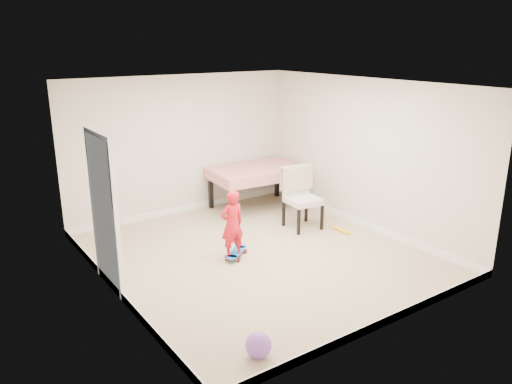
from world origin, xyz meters
TOP-DOWN VIEW (x-y plane):
  - ground at (0.00, 0.00)m, footprint 5.00×5.00m
  - ceiling at (0.00, 0.00)m, footprint 4.50×5.00m
  - wall_back at (0.00, 2.48)m, footprint 4.50×0.04m
  - wall_front at (0.00, -2.48)m, footprint 4.50×0.04m
  - wall_left at (-2.23, 0.00)m, footprint 0.04×5.00m
  - wall_right at (2.23, 0.00)m, footprint 0.04×5.00m
  - door at (-2.22, 0.30)m, footprint 0.11×0.94m
  - baseboard_back at (0.00, 2.49)m, footprint 4.50×0.02m
  - baseboard_front at (0.00, -2.49)m, footprint 4.50×0.02m
  - baseboard_left at (-2.24, 0.00)m, footprint 0.02×5.00m
  - baseboard_right at (2.24, 0.00)m, footprint 0.02×5.00m
  - dining_table at (1.27, 1.88)m, footprint 1.82×1.22m
  - dining_chair at (1.31, 0.51)m, footprint 0.66×0.73m
  - skateboard at (-0.32, 0.13)m, footprint 0.61×0.55m
  - child at (-0.41, 0.10)m, footprint 0.38×0.25m
  - balloon at (-1.49, -2.14)m, footprint 0.28×0.28m
  - foam_toy at (1.74, -0.03)m, footprint 0.07×0.40m

SIDE VIEW (x-z plane):
  - ground at x=0.00m, z-range 0.00..0.00m
  - foam_toy at x=1.74m, z-range 0.00..0.06m
  - skateboard at x=-0.32m, z-range 0.00..0.09m
  - baseboard_back at x=0.00m, z-range 0.00..0.12m
  - baseboard_front at x=0.00m, z-range 0.00..0.12m
  - baseboard_left at x=-2.24m, z-range 0.00..0.12m
  - baseboard_right at x=2.24m, z-range 0.00..0.12m
  - balloon at x=-1.49m, z-range 0.00..0.28m
  - dining_table at x=1.27m, z-range 0.00..0.82m
  - child at x=-0.41m, z-range 0.00..1.05m
  - dining_chair at x=1.31m, z-range 0.00..1.08m
  - door at x=-2.22m, z-range -0.03..2.08m
  - wall_back at x=0.00m, z-range 0.00..2.60m
  - wall_front at x=0.00m, z-range 0.00..2.60m
  - wall_left at x=-2.23m, z-range 0.00..2.60m
  - wall_right at x=2.23m, z-range 0.00..2.60m
  - ceiling at x=0.00m, z-range 2.56..2.60m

